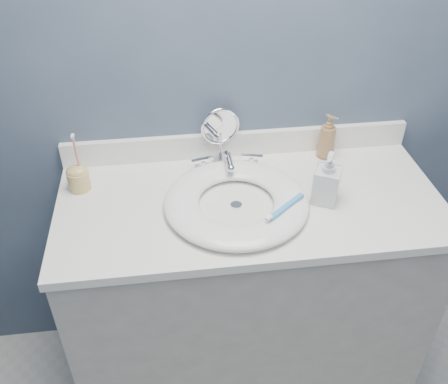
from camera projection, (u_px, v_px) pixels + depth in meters
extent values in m
cube|color=#3F4D5F|center=(239.00, 69.00, 1.60)|extent=(2.20, 0.02, 2.40)
cube|color=#B6B0A7|center=(246.00, 295.00, 1.86)|extent=(1.20, 0.55, 0.85)
cube|color=white|center=(250.00, 203.00, 1.59)|extent=(1.22, 0.57, 0.03)
cube|color=white|center=(238.00, 144.00, 1.76)|extent=(1.22, 0.02, 0.09)
cylinder|color=silver|center=(236.00, 205.00, 1.55)|extent=(0.04, 0.04, 0.01)
cube|color=silver|center=(227.00, 167.00, 1.71)|extent=(0.22, 0.05, 0.01)
cylinder|color=silver|center=(227.00, 160.00, 1.70)|extent=(0.03, 0.03, 0.06)
cylinder|color=silver|center=(229.00, 161.00, 1.64)|extent=(0.02, 0.09, 0.02)
sphere|color=silver|center=(231.00, 168.00, 1.61)|extent=(0.03, 0.03, 0.03)
cylinder|color=silver|center=(202.00, 165.00, 1.70)|extent=(0.02, 0.02, 0.03)
cube|color=silver|center=(202.00, 160.00, 1.68)|extent=(0.08, 0.03, 0.01)
cylinder|color=silver|center=(252.00, 161.00, 1.71)|extent=(0.02, 0.02, 0.03)
cube|color=silver|center=(252.00, 156.00, 1.70)|extent=(0.08, 0.03, 0.01)
cylinder|color=silver|center=(220.00, 158.00, 1.76)|extent=(0.08, 0.08, 0.01)
cylinder|color=silver|center=(220.00, 146.00, 1.73)|extent=(0.01, 0.01, 0.10)
torus|color=silver|center=(220.00, 126.00, 1.68)|extent=(0.14, 0.04, 0.14)
cylinder|color=white|center=(220.00, 126.00, 1.68)|extent=(0.11, 0.03, 0.11)
imported|color=olive|center=(327.00, 136.00, 1.73)|extent=(0.09, 0.09, 0.16)
imported|color=silver|center=(327.00, 178.00, 1.52)|extent=(0.11, 0.11, 0.17)
cylinder|color=tan|center=(79.00, 180.00, 1.61)|extent=(0.07, 0.07, 0.07)
ellipsoid|color=tan|center=(77.00, 172.00, 1.59)|extent=(0.07, 0.06, 0.04)
cylinder|color=pink|center=(77.00, 155.00, 1.55)|extent=(0.01, 0.02, 0.13)
cube|color=white|center=(73.00, 136.00, 1.50)|extent=(0.01, 0.02, 0.01)
cube|color=#3A94D0|center=(287.00, 207.00, 1.48)|extent=(0.13, 0.11, 0.01)
cube|color=white|center=(269.00, 218.00, 1.43)|extent=(0.03, 0.02, 0.01)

